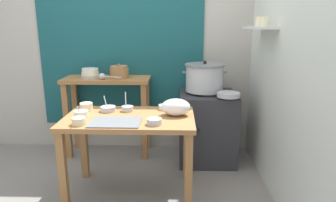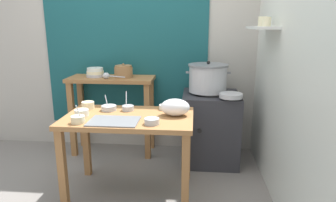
# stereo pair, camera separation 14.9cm
# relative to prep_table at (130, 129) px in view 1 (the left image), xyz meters

# --- Properties ---
(ground_plane) EXTENTS (9.00, 9.00, 0.00)m
(ground_plane) POSITION_rel_prep_table_xyz_m (-0.10, 0.03, -0.61)
(ground_plane) COLOR gray
(wall_back) EXTENTS (4.40, 0.12, 2.60)m
(wall_back) POSITION_rel_prep_table_xyz_m (-0.02, 1.13, 0.69)
(wall_back) COLOR #B2ADA3
(wall_back) RESTS_ON ground
(wall_right) EXTENTS (0.30, 3.20, 2.60)m
(wall_right) POSITION_rel_prep_table_xyz_m (1.30, 0.23, 0.69)
(wall_right) COLOR silver
(wall_right) RESTS_ON ground
(prep_table) EXTENTS (1.10, 0.66, 0.72)m
(prep_table) POSITION_rel_prep_table_xyz_m (0.00, 0.00, 0.00)
(prep_table) COLOR #9E6B3D
(prep_table) RESTS_ON ground
(back_shelf_table) EXTENTS (0.96, 0.40, 0.90)m
(back_shelf_table) POSITION_rel_prep_table_xyz_m (-0.38, 0.86, 0.07)
(back_shelf_table) COLOR #9E6B3D
(back_shelf_table) RESTS_ON ground
(stove_block) EXTENTS (0.60, 0.61, 0.78)m
(stove_block) POSITION_rel_prep_table_xyz_m (0.74, 0.73, -0.23)
(stove_block) COLOR #2D2D33
(stove_block) RESTS_ON ground
(steamer_pot) EXTENTS (0.47, 0.42, 0.33)m
(steamer_pot) POSITION_rel_prep_table_xyz_m (0.70, 0.75, 0.32)
(steamer_pot) COLOR #B7BABF
(steamer_pot) RESTS_ON stove_block
(clay_pot) EXTENTS (0.20, 0.20, 0.16)m
(clay_pot) POSITION_rel_prep_table_xyz_m (-0.24, 0.86, 0.36)
(clay_pot) COLOR olive
(clay_pot) RESTS_ON back_shelf_table
(bowl_stack_enamel) EXTENTS (0.20, 0.20, 0.10)m
(bowl_stack_enamel) POSITION_rel_prep_table_xyz_m (-0.57, 0.87, 0.34)
(bowl_stack_enamel) COLOR #B7BABF
(bowl_stack_enamel) RESTS_ON back_shelf_table
(ladle) EXTENTS (0.26, 0.12, 0.07)m
(ladle) POSITION_rel_prep_table_xyz_m (-0.40, 0.75, 0.33)
(ladle) COLOR #B7BABF
(ladle) RESTS_ON back_shelf_table
(serving_tray) EXTENTS (0.40, 0.28, 0.01)m
(serving_tray) POSITION_rel_prep_table_xyz_m (-0.08, -0.17, 0.12)
(serving_tray) COLOR slate
(serving_tray) RESTS_ON prep_table
(plastic_bag) EXTENTS (0.25, 0.18, 0.15)m
(plastic_bag) POSITION_rel_prep_table_xyz_m (0.39, 0.05, 0.18)
(plastic_bag) COLOR white
(plastic_bag) RESTS_ON prep_table
(wide_pan) EXTENTS (0.23, 0.23, 0.04)m
(wide_pan) POSITION_rel_prep_table_xyz_m (0.91, 0.49, 0.19)
(wide_pan) COLOR #B7BABF
(wide_pan) RESTS_ON stove_block
(prep_bowl_0) EXTENTS (0.14, 0.14, 0.14)m
(prep_bowl_0) POSITION_rel_prep_table_xyz_m (-0.22, 0.15, 0.14)
(prep_bowl_0) COLOR #B7BABF
(prep_bowl_0) RESTS_ON prep_table
(prep_bowl_1) EXTENTS (0.12, 0.12, 0.04)m
(prep_bowl_1) POSITION_rel_prep_table_xyz_m (0.30, 0.23, 0.13)
(prep_bowl_1) COLOR silver
(prep_bowl_1) RESTS_ON prep_table
(prep_bowl_2) EXTENTS (0.12, 0.12, 0.05)m
(prep_bowl_2) POSITION_rel_prep_table_xyz_m (0.23, -0.20, 0.14)
(prep_bowl_2) COLOR #B7BABF
(prep_bowl_2) RESTS_ON prep_table
(prep_bowl_3) EXTENTS (0.11, 0.11, 0.17)m
(prep_bowl_3) POSITION_rel_prep_table_xyz_m (-0.04, 0.16, 0.14)
(prep_bowl_3) COLOR #B7BABF
(prep_bowl_3) RESTS_ON prep_table
(prep_bowl_4) EXTENTS (0.11, 0.11, 0.07)m
(prep_bowl_4) POSITION_rel_prep_table_xyz_m (-0.42, 0.18, 0.15)
(prep_bowl_4) COLOR beige
(prep_bowl_4) RESTS_ON prep_table
(prep_bowl_5) EXTENTS (0.12, 0.12, 0.06)m
(prep_bowl_5) POSITION_rel_prep_table_xyz_m (-0.40, -0.04, 0.14)
(prep_bowl_5) COLOR silver
(prep_bowl_5) RESTS_ON prep_table
(prep_bowl_6) EXTENTS (0.11, 0.11, 0.16)m
(prep_bowl_6) POSITION_rel_prep_table_xyz_m (-0.36, -0.22, 0.14)
(prep_bowl_6) COLOR beige
(prep_bowl_6) RESTS_ON prep_table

